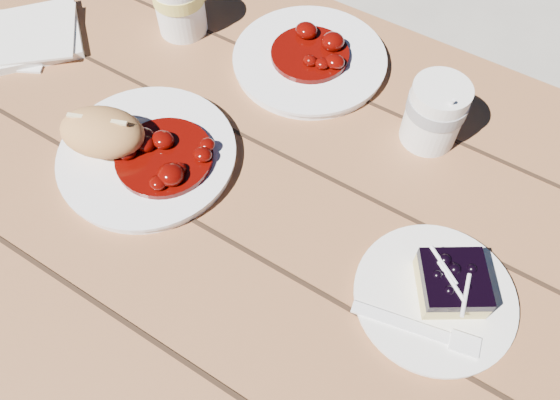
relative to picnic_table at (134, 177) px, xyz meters
The scene contains 14 objects.
ground 0.59m from the picnic_table, 90.00° to the left, with size 60.00×60.00×0.00m, color #9C988D.
picnic_table is the anchor object (origin of this frame).
main_plate 0.20m from the picnic_table, 16.65° to the right, with size 0.25×0.25×0.02m, color white.
goulash_stew 0.24m from the picnic_table, 10.94° to the right, with size 0.14×0.14×0.04m, color #550603, non-canonical shape.
bread_roll 0.22m from the picnic_table, 47.02° to the right, with size 0.12×0.08×0.06m, color #BF8549.
dessert_plate 0.57m from the picnic_table, ahead, with size 0.20×0.20×0.01m, color white.
blueberry_cake 0.59m from the picnic_table, ahead, with size 0.11×0.11×0.05m.
fork_dessert 0.56m from the picnic_table, ahead, with size 0.03×0.16×0.01m, color white, non-canonical shape.
coffee_cup 0.53m from the picnic_table, 27.61° to the left, with size 0.08×0.08×0.10m, color white.
napkin_stack 0.29m from the picnic_table, 163.14° to the left, with size 0.15×0.15×0.01m, color white.
fork_table 0.27m from the picnic_table, behind, with size 0.03×0.16×0.01m, color white, non-canonical shape.
second_plate 0.37m from the picnic_table, 52.57° to the left, with size 0.25×0.25×0.02m, color white.
second_stew 0.39m from the picnic_table, 52.57° to the left, with size 0.13×0.13×0.04m, color #550603, non-canonical shape.
second_cup 0.31m from the picnic_table, 96.74° to the left, with size 0.08×0.08×0.10m, color white.
Camera 1 is at (0.52, -0.34, 1.39)m, focal length 35.00 mm.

